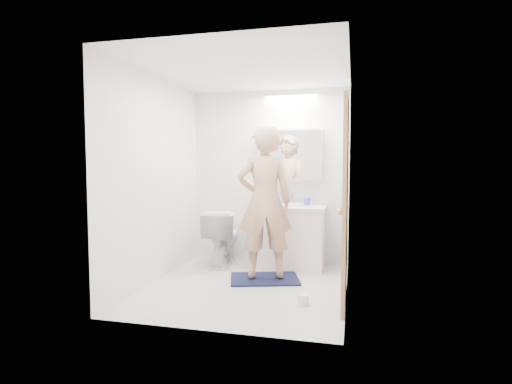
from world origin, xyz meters
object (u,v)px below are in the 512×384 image
(soap_bottle_b, at_px, (282,198))
(toilet_paper_roll, at_px, (303,299))
(vanity_cabinet, at_px, (290,238))
(soap_bottle_a, at_px, (274,196))
(person, at_px, (265,202))
(toilet, at_px, (222,237))
(toothbrush_cup, at_px, (307,202))
(medicine_cabinet, at_px, (290,155))

(soap_bottle_b, relative_size, toilet_paper_roll, 1.72)
(vanity_cabinet, xyz_separation_m, soap_bottle_b, (-0.14, 0.18, 0.52))
(soap_bottle_a, distance_m, soap_bottle_b, 0.12)
(person, relative_size, soap_bottle_b, 9.38)
(vanity_cabinet, xyz_separation_m, person, (-0.19, -0.67, 0.54))
(toilet, distance_m, soap_bottle_b, 0.98)
(soap_bottle_a, bearing_deg, toothbrush_cup, 1.24)
(toilet_paper_roll, bearing_deg, medicine_cabinet, 103.70)
(vanity_cabinet, distance_m, medicine_cabinet, 1.13)
(medicine_cabinet, height_order, soap_bottle_a, medicine_cabinet)
(vanity_cabinet, height_order, soap_bottle_b, soap_bottle_b)
(toilet, xyz_separation_m, person, (0.71, -0.56, 0.55))
(person, distance_m, toilet_paper_roll, 1.27)
(vanity_cabinet, height_order, toothbrush_cup, toothbrush_cup)
(toilet, distance_m, toilet_paper_roll, 1.83)
(medicine_cabinet, xyz_separation_m, toilet, (-0.87, -0.32, -1.12))
(medicine_cabinet, xyz_separation_m, soap_bottle_b, (-0.10, -0.03, -0.59))
(toothbrush_cup, bearing_deg, person, -115.86)
(soap_bottle_a, xyz_separation_m, soap_bottle_b, (0.11, 0.03, -0.02))
(vanity_cabinet, bearing_deg, toothbrush_cup, 37.18)
(medicine_cabinet, xyz_separation_m, person, (-0.15, -0.88, -0.57))
(vanity_cabinet, relative_size, soap_bottle_b, 4.76)
(medicine_cabinet, bearing_deg, toilet, -159.46)
(toilet, distance_m, soap_bottle_a, 0.89)
(person, height_order, toothbrush_cup, person)
(soap_bottle_a, height_order, toilet_paper_roll, soap_bottle_a)
(toothbrush_cup, relative_size, toilet_paper_roll, 0.95)
(soap_bottle_b, bearing_deg, medicine_cabinet, 17.05)
(vanity_cabinet, xyz_separation_m, soap_bottle_a, (-0.25, 0.15, 0.54))
(medicine_cabinet, relative_size, soap_bottle_b, 4.65)
(toilet, height_order, soap_bottle_b, soap_bottle_b)
(medicine_cabinet, distance_m, toothbrush_cup, 0.68)
(person, relative_size, soap_bottle_a, 7.86)
(medicine_cabinet, height_order, toilet_paper_roll, medicine_cabinet)
(medicine_cabinet, xyz_separation_m, soap_bottle_a, (-0.21, -0.06, -0.57))
(vanity_cabinet, distance_m, toilet_paper_roll, 1.49)
(toilet, xyz_separation_m, toothbrush_cup, (1.12, 0.27, 0.48))
(toilet, relative_size, soap_bottle_b, 4.06)
(toilet, bearing_deg, medicine_cabinet, -164.57)
(person, xyz_separation_m, toothbrush_cup, (0.40, 0.83, -0.07))
(toilet_paper_roll, bearing_deg, toothbrush_cup, 95.26)
(medicine_cabinet, height_order, person, medicine_cabinet)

